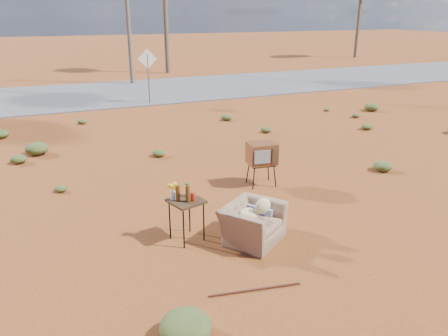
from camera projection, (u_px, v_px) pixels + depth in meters
name	position (u px, v px, depth m)	size (l,w,h in m)	color
ground	(248.00, 243.00, 7.17)	(140.00, 140.00, 0.00)	brown
highway	(101.00, 94.00, 20.09)	(140.00, 7.00, 0.04)	#565659
armchair	(254.00, 217.00, 7.20)	(1.24, 1.23, 0.84)	brown
tv_unit	(262.00, 154.00, 9.34)	(0.65, 0.55, 0.96)	black
side_table	(183.00, 199.00, 7.04)	(0.62, 0.62, 1.01)	#3B2715
rusty_bar	(255.00, 289.00, 5.94)	(0.03, 0.03, 1.30)	#532116
road_sign	(148.00, 67.00, 17.57)	(0.78, 0.06, 2.19)	brown
utility_pole_center	(127.00, 0.00, 21.60)	(1.40, 0.20, 8.00)	brown
scrub_patch	(136.00, 162.00, 10.61)	(17.49, 8.07, 0.33)	#495123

